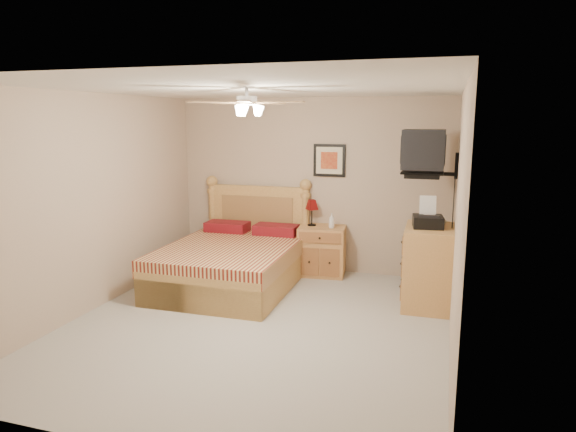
{
  "coord_description": "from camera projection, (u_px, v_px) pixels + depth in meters",
  "views": [
    {
      "loc": [
        1.9,
        -4.91,
        2.21
      ],
      "look_at": [
        0.07,
        0.9,
        1.05
      ],
      "focal_mm": 32.0,
      "sensor_mm": 36.0,
      "label": 1
    }
  ],
  "objects": [
    {
      "name": "wall_front",
      "position": [
        128.0,
        273.0,
        3.23
      ],
      "size": [
        4.0,
        0.04,
        2.5
      ],
      "primitive_type": "cube",
      "color": "tan",
      "rests_on": "ground"
    },
    {
      "name": "magazine_upper",
      "position": [
        429.0,
        220.0,
        6.25
      ],
      "size": [
        0.25,
        0.3,
        0.02
      ],
      "primitive_type": "imported",
      "rotation": [
        0.0,
        0.0,
        0.32
      ],
      "color": "tan",
      "rests_on": "magazine_lower"
    },
    {
      "name": "wall_left",
      "position": [
        94.0,
        203.0,
        5.93
      ],
      "size": [
        0.04,
        4.5,
        2.5
      ],
      "primitive_type": "cube",
      "color": "tan",
      "rests_on": "ground"
    },
    {
      "name": "table_lamp",
      "position": [
        312.0,
        213.0,
        7.3
      ],
      "size": [
        0.22,
        0.22,
        0.37
      ],
      "primitive_type": null,
      "rotation": [
        0.0,
        0.0,
        -0.09
      ],
      "color": "#610A09",
      "rests_on": "nightstand"
    },
    {
      "name": "magazine_lower",
      "position": [
        429.0,
        221.0,
        6.26
      ],
      "size": [
        0.25,
        0.28,
        0.02
      ],
      "primitive_type": "imported",
      "rotation": [
        0.0,
        0.0,
        0.36
      ],
      "color": "#C3B29A",
      "rests_on": "dresser"
    },
    {
      "name": "wall_tv",
      "position": [
        437.0,
        153.0,
        5.97
      ],
      "size": [
        0.56,
        0.46,
        0.58
      ],
      "primitive_type": null,
      "color": "black",
      "rests_on": "wall_right"
    },
    {
      "name": "fax_machine",
      "position": [
        428.0,
        212.0,
        5.94
      ],
      "size": [
        0.38,
        0.4,
        0.36
      ],
      "primitive_type": null,
      "rotation": [
        0.0,
        0.0,
        0.13
      ],
      "color": "black",
      "rests_on": "dresser"
    },
    {
      "name": "framed_picture",
      "position": [
        329.0,
        160.0,
        7.28
      ],
      "size": [
        0.46,
        0.04,
        0.46
      ],
      "primitive_type": "cube",
      "color": "black",
      "rests_on": "wall_back"
    },
    {
      "name": "nightstand",
      "position": [
        322.0,
        251.0,
        7.32
      ],
      "size": [
        0.69,
        0.55,
        0.7
      ],
      "primitive_type": "cube",
      "rotation": [
        0.0,
        0.0,
        0.1
      ],
      "color": "#AF7E3D",
      "rests_on": "ground"
    },
    {
      "name": "bed",
      "position": [
        231.0,
        237.0,
        6.73
      ],
      "size": [
        1.62,
        2.11,
        1.35
      ],
      "primitive_type": null,
      "rotation": [
        0.0,
        0.0,
        0.01
      ],
      "color": "#AF8042",
      "rests_on": "ground"
    },
    {
      "name": "wall_right",
      "position": [
        457.0,
        224.0,
        4.75
      ],
      "size": [
        0.04,
        4.5,
        2.5
      ],
      "primitive_type": "cube",
      "color": "tan",
      "rests_on": "ground"
    },
    {
      "name": "lotion_bottle",
      "position": [
        332.0,
        221.0,
        7.14
      ],
      "size": [
        0.09,
        0.09,
        0.21
      ],
      "primitive_type": "imported",
      "rotation": [
        0.0,
        0.0,
        -0.05
      ],
      "color": "white",
      "rests_on": "nightstand"
    },
    {
      "name": "ceiling",
      "position": [
        254.0,
        89.0,
        5.1
      ],
      "size": [
        4.0,
        4.5,
        0.04
      ],
      "primitive_type": "cube",
      "color": "white",
      "rests_on": "ground"
    },
    {
      "name": "ceiling_fan",
      "position": [
        247.0,
        102.0,
        4.94
      ],
      "size": [
        1.14,
        1.14,
        0.28
      ],
      "primitive_type": null,
      "color": "white",
      "rests_on": "ceiling"
    },
    {
      "name": "floor",
      "position": [
        257.0,
        325.0,
        5.57
      ],
      "size": [
        4.5,
        4.5,
        0.0
      ],
      "primitive_type": "plane",
      "color": "#9D988E",
      "rests_on": "ground"
    },
    {
      "name": "dresser",
      "position": [
        428.0,
        267.0,
        6.08
      ],
      "size": [
        0.58,
        0.82,
        0.96
      ],
      "primitive_type": "cube",
      "rotation": [
        0.0,
        0.0,
        0.02
      ],
      "color": "#B48845",
      "rests_on": "ground"
    },
    {
      "name": "wall_back",
      "position": [
        311.0,
        185.0,
        7.45
      ],
      "size": [
        4.0,
        0.04,
        2.5
      ],
      "primitive_type": "cube",
      "color": "tan",
      "rests_on": "ground"
    }
  ]
}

